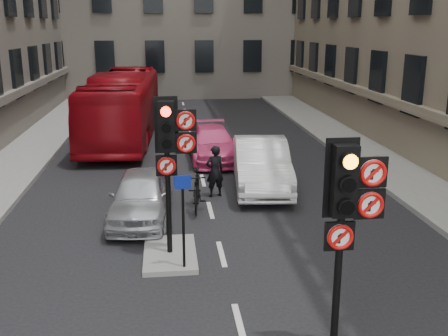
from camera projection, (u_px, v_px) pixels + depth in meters
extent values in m
cube|color=gray|center=(391.00, 165.00, 19.71)|extent=(3.00, 50.00, 0.16)
cube|color=gray|center=(170.00, 254.00, 12.11)|extent=(1.20, 2.00, 0.12)
cylinder|color=black|center=(337.00, 287.00, 8.25)|extent=(0.12, 0.12, 2.40)
cube|color=black|center=(344.00, 181.00, 7.79)|extent=(0.36, 0.28, 1.10)
cube|color=black|center=(341.00, 178.00, 7.91)|extent=(0.52, 0.03, 1.25)
cylinder|color=orange|center=(351.00, 162.00, 7.46)|extent=(0.22, 0.01, 0.22)
cylinder|color=black|center=(349.00, 185.00, 7.55)|extent=(0.22, 0.01, 0.22)
cylinder|color=black|center=(348.00, 208.00, 7.64)|extent=(0.22, 0.01, 0.22)
cube|color=black|center=(372.00, 172.00, 7.78)|extent=(0.47, 0.05, 0.47)
cylinder|color=white|center=(373.00, 173.00, 7.74)|extent=(0.41, 0.02, 0.41)
torus|color=#BF0C0A|center=(373.00, 173.00, 7.73)|extent=(0.41, 0.06, 0.41)
cube|color=#BF0C0A|center=(373.00, 173.00, 7.72)|extent=(0.25, 0.01, 0.25)
cube|color=black|center=(369.00, 204.00, 7.91)|extent=(0.47, 0.05, 0.47)
cylinder|color=white|center=(370.00, 205.00, 7.88)|extent=(0.41, 0.02, 0.41)
torus|color=#BF0C0A|center=(371.00, 205.00, 7.86)|extent=(0.41, 0.06, 0.41)
cube|color=#BF0C0A|center=(371.00, 205.00, 7.86)|extent=(0.25, 0.01, 0.25)
cube|color=black|center=(339.00, 236.00, 8.00)|extent=(0.47, 0.05, 0.47)
cylinder|color=white|center=(340.00, 237.00, 7.96)|extent=(0.41, 0.02, 0.41)
torus|color=#BF0C0A|center=(341.00, 237.00, 7.95)|extent=(0.41, 0.06, 0.41)
cube|color=#BF0C0A|center=(341.00, 238.00, 7.94)|extent=(0.25, 0.01, 0.25)
cylinder|color=black|center=(168.00, 203.00, 11.77)|extent=(0.12, 0.12, 2.40)
cube|color=black|center=(166.00, 126.00, 11.30)|extent=(0.36, 0.28, 1.10)
cube|color=black|center=(166.00, 125.00, 11.43)|extent=(0.52, 0.03, 1.25)
cylinder|color=#FF1407|center=(166.00, 112.00, 10.98)|extent=(0.22, 0.02, 0.22)
cylinder|color=black|center=(166.00, 128.00, 11.07)|extent=(0.22, 0.02, 0.22)
cylinder|color=black|center=(167.00, 144.00, 11.16)|extent=(0.22, 0.02, 0.22)
cube|color=black|center=(186.00, 120.00, 11.30)|extent=(0.47, 0.05, 0.47)
cylinder|color=white|center=(186.00, 121.00, 11.26)|extent=(0.41, 0.02, 0.41)
torus|color=#BF0C0A|center=(186.00, 121.00, 11.25)|extent=(0.41, 0.06, 0.41)
cube|color=#BF0C0A|center=(186.00, 121.00, 11.24)|extent=(0.25, 0.02, 0.25)
cube|color=black|center=(186.00, 143.00, 11.43)|extent=(0.47, 0.05, 0.47)
cylinder|color=white|center=(186.00, 143.00, 11.39)|extent=(0.41, 0.02, 0.41)
torus|color=#BF0C0A|center=(186.00, 143.00, 11.38)|extent=(0.41, 0.06, 0.41)
cube|color=#BF0C0A|center=(186.00, 143.00, 11.37)|extent=(0.25, 0.02, 0.25)
cube|color=black|center=(166.00, 166.00, 11.52)|extent=(0.47, 0.05, 0.47)
cylinder|color=white|center=(166.00, 166.00, 11.48)|extent=(0.41, 0.02, 0.41)
torus|color=#BF0C0A|center=(166.00, 166.00, 11.46)|extent=(0.41, 0.06, 0.41)
cube|color=#BF0C0A|center=(166.00, 166.00, 11.46)|extent=(0.25, 0.02, 0.25)
imported|color=#AFB1B7|center=(141.00, 196.00, 14.31)|extent=(1.85, 4.00, 1.33)
imported|color=silver|center=(261.00, 164.00, 17.02)|extent=(2.12, 4.95, 1.59)
imported|color=#DE417D|center=(212.00, 144.00, 20.62)|extent=(1.91, 4.46, 1.28)
imported|color=maroon|center=(123.00, 106.00, 24.13)|extent=(3.11, 11.13, 3.07)
imported|color=black|center=(197.00, 190.00, 15.10)|extent=(0.74, 1.96, 1.15)
imported|color=black|center=(215.00, 171.00, 16.14)|extent=(0.68, 0.55, 1.62)
cylinder|color=black|center=(183.00, 223.00, 11.09)|extent=(0.06, 0.06, 2.03)
cube|color=navy|center=(183.00, 182.00, 10.79)|extent=(0.36, 0.09, 0.28)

